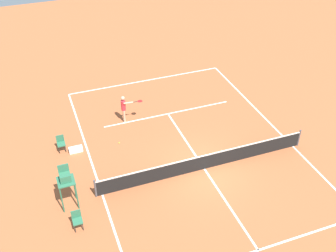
% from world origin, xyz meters
% --- Properties ---
extents(ground_plane, '(60.00, 60.00, 0.00)m').
position_xyz_m(ground_plane, '(0.00, 0.00, 0.00)').
color(ground_plane, '#AD5933').
extents(court_lines, '(11.24, 20.51, 0.01)m').
position_xyz_m(court_lines, '(0.00, 0.00, 0.00)').
color(court_lines, white).
rests_on(court_lines, ground).
extents(tennis_net, '(11.84, 0.10, 1.07)m').
position_xyz_m(tennis_net, '(0.00, 0.00, 0.50)').
color(tennis_net, '#4C4C51').
rests_on(tennis_net, ground).
extents(player_serving, '(1.29, 0.66, 1.80)m').
position_xyz_m(player_serving, '(2.78, -5.78, 1.08)').
color(player_serving, '#D8A884').
rests_on(player_serving, ground).
extents(tennis_ball, '(0.07, 0.07, 0.07)m').
position_xyz_m(tennis_ball, '(3.72, -3.74, 0.03)').
color(tennis_ball, '#CCE033').
rests_on(tennis_ball, ground).
extents(umpire_chair, '(0.80, 0.80, 2.41)m').
position_xyz_m(umpire_chair, '(7.16, 0.11, 1.61)').
color(umpire_chair, '#2D6B4C').
rests_on(umpire_chair, ground).
extents(courtside_chair_near, '(0.44, 0.46, 0.95)m').
position_xyz_m(courtside_chair_near, '(7.05, 1.64, 0.53)').
color(courtside_chair_near, '#262626').
rests_on(courtside_chair_near, ground).
extents(courtside_chair_mid, '(0.44, 0.46, 0.95)m').
position_xyz_m(courtside_chair_mid, '(6.90, -4.26, 0.53)').
color(courtside_chair_mid, '#262626').
rests_on(courtside_chair_mid, ground).
extents(equipment_bag, '(0.76, 0.32, 0.30)m').
position_xyz_m(equipment_bag, '(6.19, -3.85, 0.15)').
color(equipment_bag, white).
rests_on(equipment_bag, ground).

